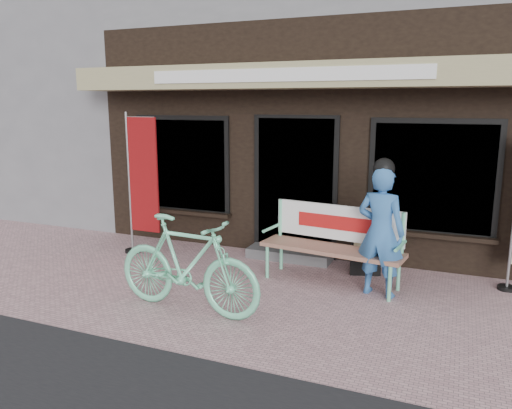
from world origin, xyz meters
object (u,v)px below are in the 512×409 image
at_px(bench, 334,238).
at_px(bicycle, 187,264).
at_px(nobori_red, 141,183).
at_px(menu_stand, 366,246).
at_px(person, 381,229).

relative_size(bench, bicycle, 1.04).
bearing_deg(nobori_red, bench, -1.17).
bearing_deg(menu_stand, person, -84.94).
height_order(person, nobori_red, nobori_red).
xyz_separation_m(bicycle, menu_stand, (1.68, 2.01, -0.13)).
bearing_deg(bench, bicycle, -121.95).
bearing_deg(menu_stand, bicycle, -147.49).
height_order(bicycle, menu_stand, bicycle).
distance_m(person, bicycle, 2.40).
bearing_deg(bench, nobori_red, -173.92).
height_order(bench, person, person).
bearing_deg(bicycle, bench, -35.53).
bearing_deg(menu_stand, nobori_red, 167.85).
bearing_deg(nobori_red, bicycle, -43.10).
xyz_separation_m(bench, nobori_red, (-3.10, 0.08, 0.55)).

